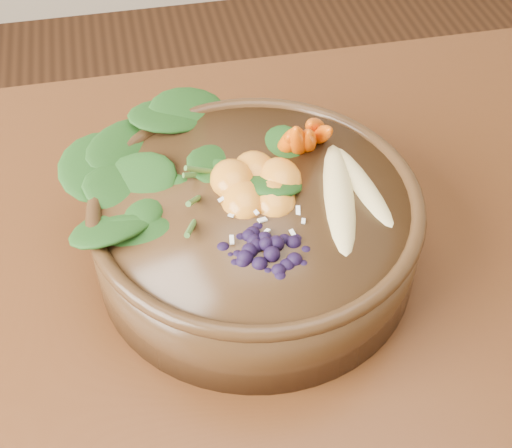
# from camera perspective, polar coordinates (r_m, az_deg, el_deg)

# --- Properties ---
(dining_table) EXTENTS (1.60, 0.90, 0.75)m
(dining_table) POSITION_cam_1_polar(r_m,az_deg,el_deg) (0.80, 7.81, -10.02)
(dining_table) COLOR #331C0C
(dining_table) RESTS_ON ground
(stoneware_bowl) EXTENTS (0.36, 0.36, 0.09)m
(stoneware_bowl) POSITION_cam_1_polar(r_m,az_deg,el_deg) (0.72, -0.00, -0.55)
(stoneware_bowl) COLOR #3F2916
(stoneware_bowl) RESTS_ON dining_table
(kale_heap) EXTENTS (0.24, 0.22, 0.05)m
(kale_heap) POSITION_cam_1_polar(r_m,az_deg,el_deg) (0.72, -4.49, 6.82)
(kale_heap) COLOR #224D1A
(kale_heap) RESTS_ON stoneware_bowl
(carrot_cluster) EXTENTS (0.08, 0.08, 0.09)m
(carrot_cluster) POSITION_cam_1_polar(r_m,az_deg,el_deg) (0.73, 4.01, 9.51)
(carrot_cluster) COLOR #EF5A00
(carrot_cluster) RESTS_ON stoneware_bowl
(banana_halves) EXTENTS (0.09, 0.18, 0.03)m
(banana_halves) POSITION_cam_1_polar(r_m,az_deg,el_deg) (0.70, 7.72, 3.60)
(banana_halves) COLOR #E0CC84
(banana_halves) RESTS_ON stoneware_bowl
(mandarin_cluster) EXTENTS (0.11, 0.11, 0.04)m
(mandarin_cluster) POSITION_cam_1_polar(r_m,az_deg,el_deg) (0.69, 0.04, 4.20)
(mandarin_cluster) COLOR orange
(mandarin_cluster) RESTS_ON stoneware_bowl
(blueberry_pile) EXTENTS (0.16, 0.13, 0.05)m
(blueberry_pile) POSITION_cam_1_polar(r_m,az_deg,el_deg) (0.63, 0.84, -0.79)
(blueberry_pile) COLOR black
(blueberry_pile) RESTS_ON stoneware_bowl
(coconut_flakes) EXTENTS (0.11, 0.09, 0.01)m
(coconut_flakes) POSITION_cam_1_polar(r_m,az_deg,el_deg) (0.67, 0.36, 0.92)
(coconut_flakes) COLOR white
(coconut_flakes) RESTS_ON stoneware_bowl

